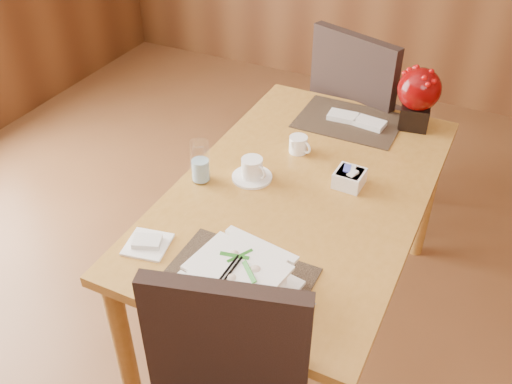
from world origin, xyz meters
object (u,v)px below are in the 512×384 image
at_px(sugar_caddy, 349,178).
at_px(far_chair, 363,115).
at_px(dining_table, 302,207).
at_px(soup_setting, 238,281).
at_px(water_glass, 200,162).
at_px(berry_decor, 418,95).
at_px(bread_plate, 148,245).
at_px(creamer_jug, 298,144).
at_px(coffee_cup, 252,170).

xyz_separation_m(sugar_caddy, far_chair, (-0.18, 0.82, -0.19)).
bearing_deg(dining_table, soup_setting, -86.96).
bearing_deg(water_glass, sugar_caddy, 22.66).
height_order(berry_decor, bread_plate, berry_decor).
xyz_separation_m(sugar_caddy, berry_decor, (0.11, 0.55, 0.12)).
xyz_separation_m(creamer_jug, sugar_caddy, (0.26, -0.13, -0.00)).
xyz_separation_m(coffee_cup, far_chair, (0.17, 0.94, -0.19)).
bearing_deg(far_chair, soup_setting, 111.64).
xyz_separation_m(water_glass, creamer_jug, (0.26, 0.35, -0.05)).
bearing_deg(bread_plate, soup_setting, -9.58).
distance_m(coffee_cup, creamer_jug, 0.27).
relative_size(soup_setting, sugar_caddy, 3.21).
height_order(coffee_cup, berry_decor, berry_decor).
bearing_deg(berry_decor, coffee_cup, -124.89).
xyz_separation_m(dining_table, soup_setting, (0.03, -0.60, 0.16)).
bearing_deg(creamer_jug, dining_table, -42.81).
bearing_deg(coffee_cup, dining_table, 9.34).
bearing_deg(water_glass, soup_setting, -49.20).
bearing_deg(berry_decor, dining_table, -112.77).
distance_m(coffee_cup, sugar_caddy, 0.37).
height_order(dining_table, berry_decor, berry_decor).
relative_size(sugar_caddy, bread_plate, 0.76).
relative_size(dining_table, coffee_cup, 9.57).
bearing_deg(coffee_cup, soup_setting, -67.70).
height_order(creamer_jug, bread_plate, creamer_jug).
bearing_deg(bread_plate, dining_table, 57.28).
bearing_deg(far_chair, coffee_cup, 99.10).
bearing_deg(creamer_jug, water_glass, -106.01).
xyz_separation_m(dining_table, creamer_jug, (-0.11, 0.22, 0.13)).
relative_size(creamer_jug, sugar_caddy, 0.92).
bearing_deg(sugar_caddy, far_chair, 102.43).
bearing_deg(coffee_cup, bread_plate, -105.96).
bearing_deg(berry_decor, sugar_caddy, -101.74).
bearing_deg(soup_setting, dining_table, 101.97).
xyz_separation_m(berry_decor, far_chair, (-0.30, 0.28, -0.31)).
height_order(water_glass, sugar_caddy, water_glass).
bearing_deg(far_chair, creamer_jug, 102.49).
relative_size(water_glass, creamer_jug, 1.75).
height_order(sugar_caddy, far_chair, far_chair).
xyz_separation_m(dining_table, sugar_caddy, (0.15, 0.09, 0.13)).
distance_m(soup_setting, berry_decor, 1.26).
bearing_deg(bread_plate, berry_decor, 62.47).
bearing_deg(bread_plate, sugar_caddy, 51.40).
distance_m(soup_setting, creamer_jug, 0.83).
bearing_deg(far_chair, bread_plate, 97.10).
distance_m(creamer_jug, bread_plate, 0.79).
distance_m(sugar_caddy, far_chair, 0.86).
distance_m(soup_setting, water_glass, 0.62).
relative_size(coffee_cup, water_glass, 0.92).
bearing_deg(water_glass, dining_table, 19.46).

